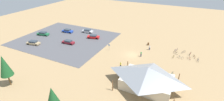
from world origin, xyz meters
name	(u,v)px	position (x,y,z in m)	size (l,w,h in m)	color
ground	(132,55)	(0.00, 0.00, 0.00)	(160.00, 160.00, 0.00)	#9E7F56
parking_lot_asphalt	(66,39)	(26.84, -0.96, 0.03)	(33.31, 28.69, 0.05)	#4C4C51
bike_pavilion	(147,76)	(-8.05, 12.77, 2.85)	(12.91, 9.30, 5.17)	beige
trash_bin	(148,44)	(-2.66, -9.25, 0.45)	(0.60, 0.60, 0.90)	brown
lot_sign	(109,46)	(7.74, 0.28, 1.41)	(0.56, 0.08, 2.20)	#99999E
pine_midwest	(4,66)	(20.24, 25.84, 5.21)	(2.70, 2.70, 7.72)	brown
bicycle_red_lone_east	(189,58)	(-16.02, -5.05, 0.39)	(0.92, 1.51, 0.91)	black
bicycle_white_edge_north	(180,57)	(-13.63, -4.24, 0.39)	(1.79, 0.50, 0.83)	black
bicycle_orange_yard_front	(194,56)	(-17.34, -6.73, 0.34)	(0.62, 1.59, 0.74)	black
bicycle_blue_front_row	(198,60)	(-18.42, -4.84, 0.39)	(0.48, 1.74, 0.82)	black
bicycle_black_near_porch	(176,53)	(-12.06, -6.69, 0.40)	(1.36, 1.22, 0.89)	black
bicycle_silver_by_bin	(184,52)	(-14.19, -8.36, 0.37)	(1.06, 1.43, 0.81)	black
bicycle_purple_yard_right	(176,50)	(-11.92, -8.70, 0.39)	(0.82, 1.57, 0.87)	black
bicycle_teal_trailside	(172,74)	(-12.61, 5.57, 0.36)	(0.60, 1.71, 0.81)	black
bicycle_yellow_yard_left	(174,56)	(-11.77, -3.95, 0.36)	(0.48, 1.65, 0.82)	black
bicycle_red_yard_center	(190,54)	(-16.15, -7.97, 0.37)	(0.52, 1.77, 0.80)	black
car_silver_back_corner	(87,31)	(22.94, -10.02, 0.74)	(4.61, 2.20, 1.38)	#BCBCC1
car_green_near_entry	(43,34)	(37.11, 0.13, 0.76)	(4.86, 2.60, 1.42)	#1E6B3D
car_red_end_stall	(93,37)	(17.58, -5.96, 0.72)	(4.75, 2.79, 1.34)	red
car_blue_second_row	(68,31)	(30.51, -6.67, 0.74)	(4.60, 2.21, 1.40)	#1E42B2
car_maroon_front_row	(68,42)	(22.99, 2.03, 0.70)	(4.53, 2.07, 1.30)	maroon
car_tan_by_curb	(33,43)	(33.47, 7.94, 0.74)	(4.81, 2.67, 1.39)	tan
visitor_near_lot	(150,47)	(-3.96, -5.81, 0.88)	(0.36, 0.39, 1.68)	#2D3347
visitor_at_bikes	(121,65)	(0.31, 8.12, 0.97)	(0.36, 0.36, 1.84)	#2D3347
visitor_crossing_yard	(141,54)	(-2.78, -0.27, 0.94)	(0.36, 0.38, 1.79)	#2D3347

